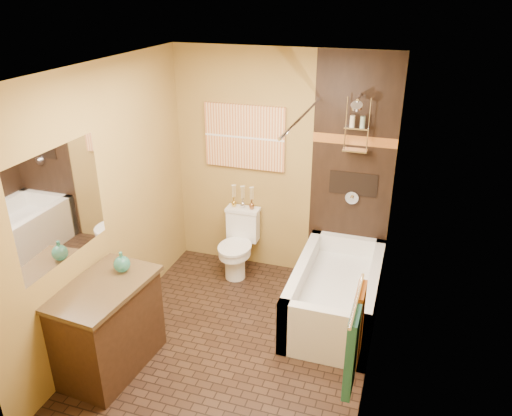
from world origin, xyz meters
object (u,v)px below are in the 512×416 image
at_px(sunset_painting, 245,137).
at_px(bathtub, 335,297).
at_px(vanity, 107,327).
at_px(toilet, 238,243).

height_order(sunset_painting, bathtub, sunset_painting).
bearing_deg(sunset_painting, vanity, -104.44).
bearing_deg(bathtub, vanity, -142.49).
bearing_deg(bathtub, sunset_painting, 148.79).
distance_m(toilet, vanity, 1.87).
xyz_separation_m(bathtub, vanity, (-1.72, -1.32, 0.19)).
bearing_deg(sunset_painting, bathtub, -31.21).
relative_size(bathtub, vanity, 1.53).
relative_size(sunset_painting, toilet, 1.21).
xyz_separation_m(bathtub, toilet, (-1.20, 0.47, 0.16)).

